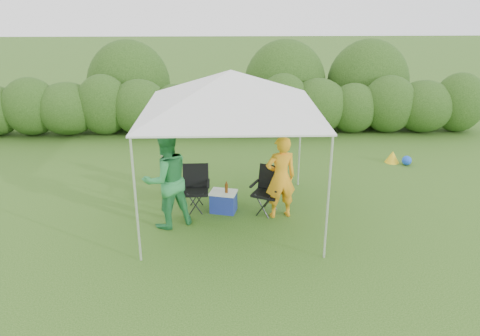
{
  "coord_description": "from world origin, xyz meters",
  "views": [
    {
      "loc": [
        -0.07,
        -7.6,
        4.18
      ],
      "look_at": [
        0.16,
        0.4,
        1.05
      ],
      "focal_mm": 35.0,
      "sensor_mm": 36.0,
      "label": 1
    }
  ],
  "objects_px": {
    "chair_right": "(268,187)",
    "canopy": "(231,91)",
    "woman": "(166,179)",
    "chair_left": "(196,185)",
    "man": "(281,177)",
    "cooler": "(224,201)"
  },
  "relations": [
    {
      "from": "man",
      "to": "woman",
      "type": "relative_size",
      "value": 0.88
    },
    {
      "from": "chair_right",
      "to": "canopy",
      "type": "bearing_deg",
      "value": -135.53
    },
    {
      "from": "man",
      "to": "woman",
      "type": "distance_m",
      "value": 2.13
    },
    {
      "from": "man",
      "to": "cooler",
      "type": "bearing_deg",
      "value": -24.14
    },
    {
      "from": "canopy",
      "to": "chair_left",
      "type": "xyz_separation_m",
      "value": [
        -0.71,
        0.41,
        -1.96
      ]
    },
    {
      "from": "canopy",
      "to": "cooler",
      "type": "bearing_deg",
      "value": 123.84
    },
    {
      "from": "woman",
      "to": "chair_right",
      "type": "bearing_deg",
      "value": 165.76
    },
    {
      "from": "chair_right",
      "to": "woman",
      "type": "relative_size",
      "value": 0.5
    },
    {
      "from": "canopy",
      "to": "man",
      "type": "xyz_separation_m",
      "value": [
        0.93,
        0.01,
        -1.65
      ]
    },
    {
      "from": "cooler",
      "to": "chair_left",
      "type": "bearing_deg",
      "value": 177.02
    },
    {
      "from": "canopy",
      "to": "cooler",
      "type": "height_order",
      "value": "canopy"
    },
    {
      "from": "canopy",
      "to": "chair_left",
      "type": "relative_size",
      "value": 3.46
    },
    {
      "from": "man",
      "to": "cooler",
      "type": "height_order",
      "value": "man"
    },
    {
      "from": "chair_left",
      "to": "woman",
      "type": "bearing_deg",
      "value": -124.91
    },
    {
      "from": "chair_right",
      "to": "woman",
      "type": "bearing_deg",
      "value": -138.18
    },
    {
      "from": "canopy",
      "to": "cooler",
      "type": "relative_size",
      "value": 5.34
    },
    {
      "from": "chair_right",
      "to": "man",
      "type": "height_order",
      "value": "man"
    },
    {
      "from": "canopy",
      "to": "chair_left",
      "type": "distance_m",
      "value": 2.12
    },
    {
      "from": "chair_left",
      "to": "woman",
      "type": "relative_size",
      "value": 0.49
    },
    {
      "from": "man",
      "to": "chair_left",
      "type": "bearing_deg",
      "value": -25.92
    },
    {
      "from": "canopy",
      "to": "woman",
      "type": "height_order",
      "value": "canopy"
    },
    {
      "from": "woman",
      "to": "cooler",
      "type": "height_order",
      "value": "woman"
    }
  ]
}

